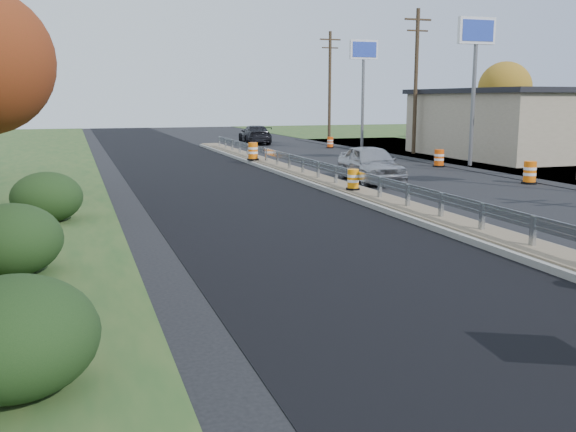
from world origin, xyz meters
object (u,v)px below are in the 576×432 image
object	(u,v)px
barrel_median_mid	(353,180)
car_dark_far	(255,135)
barrel_shoulder_mid	(439,159)
car_silver	(371,164)
barrel_median_far	(253,152)
barrel_shoulder_far	(330,143)
barrel_shoulder_near	(530,173)

from	to	relation	value
barrel_median_mid	car_dark_far	size ratio (longest dim) A/B	0.15
barrel_shoulder_mid	car_silver	xyz separation A→B (m)	(-6.32, -4.61, 0.36)
car_silver	barrel_shoulder_mid	bearing A→B (deg)	41.16
barrel_median_far	barrel_shoulder_far	size ratio (longest dim) A/B	1.20
barrel_median_mid	barrel_shoulder_near	world-z (taller)	barrel_median_mid
barrel_shoulder_near	barrel_shoulder_mid	size ratio (longest dim) A/B	1.04
barrel_median_far	car_silver	world-z (taller)	car_silver
car_silver	barrel_shoulder_far	bearing A→B (deg)	77.96
car_silver	car_dark_far	size ratio (longest dim) A/B	0.92
barrel_shoulder_near	barrel_shoulder_far	xyz separation A→B (m)	(-0.37, 21.96, -0.07)
barrel_shoulder_far	car_silver	bearing A→B (deg)	-107.10
barrel_median_mid	barrel_shoulder_near	distance (m)	8.76
barrel_median_far	car_dark_far	world-z (taller)	car_dark_far
barrel_shoulder_near	car_silver	distance (m)	6.88
barrel_median_far	car_dark_far	xyz separation A→B (m)	(4.58, 15.99, 0.05)
barrel_median_far	car_dark_far	bearing A→B (deg)	74.01
barrel_shoulder_mid	car_dark_far	size ratio (longest dim) A/B	0.18
car_dark_far	barrel_median_mid	bearing A→B (deg)	87.39
car_dark_far	barrel_median_far	bearing A→B (deg)	79.65
car_dark_far	barrel_shoulder_mid	bearing A→B (deg)	108.27
barrel_median_far	barrel_shoulder_mid	size ratio (longest dim) A/B	1.05
barrel_median_far	car_silver	size ratio (longest dim) A/B	0.21
barrel_median_far	barrel_shoulder_mid	distance (m)	10.29
barrel_shoulder_far	car_silver	distance (m)	20.03
barrel_shoulder_mid	car_dark_far	bearing A→B (deg)	102.63
barrel_median_mid	barrel_median_far	world-z (taller)	barrel_median_far
barrel_median_far	barrel_shoulder_far	distance (m)	13.25
barrel_median_mid	car_silver	world-z (taller)	car_silver
barrel_shoulder_near	car_silver	xyz separation A→B (m)	(-6.26, 2.82, 0.34)
car_dark_far	barrel_shoulder_far	bearing A→B (deg)	130.27
barrel_shoulder_far	barrel_shoulder_near	bearing A→B (deg)	-89.03
barrel_shoulder_near	car_dark_far	world-z (taller)	car_dark_far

